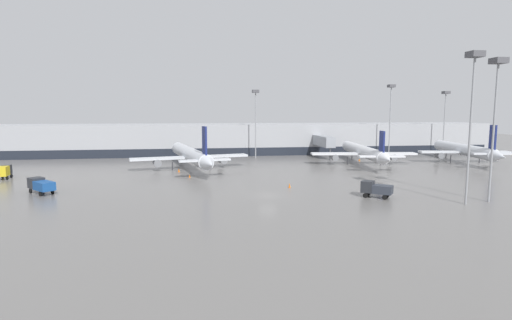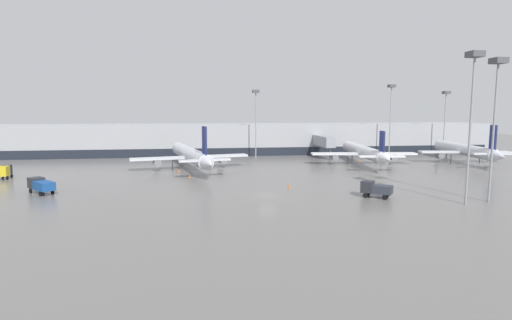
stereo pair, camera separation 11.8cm
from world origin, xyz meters
The scene contains 17 objects.
ground_plane centered at (0.00, 0.00, 0.00)m, with size 320.00×320.00×0.00m, color slate.
terminal_building centered at (0.10, 61.93, 4.49)m, with size 160.00×28.77×9.00m.
parked_jet_0 centered at (55.74, 31.99, 3.17)m, with size 22.29×34.98×9.83m.
parked_jet_1 centered at (29.31, 32.43, 3.07)m, with size 25.55×37.20×8.75m.
parked_jet_2 centered at (-12.15, 30.54, 3.17)m, with size 26.24×39.13×9.99m.
service_truck_0 centered at (15.83, -3.68, 1.38)m, with size 4.72×4.23×2.42m.
service_truck_1 centered at (-47.07, 21.96, 1.55)m, with size 2.16×4.05×2.49m.
service_truck_2 centered at (-34.90, 6.51, 1.40)m, with size 5.27×5.43×2.36m.
traffic_cone_0 centered at (-12.17, 18.76, 0.30)m, with size 0.38×0.38×0.60m.
traffic_cone_1 centered at (-14.56, 26.15, 0.34)m, with size 0.44×0.44×0.69m.
traffic_cone_2 centered at (4.79, 5.69, 0.38)m, with size 0.37×0.37×0.77m.
traffic_cone_4 centered at (31.11, 39.13, 0.28)m, with size 0.48×0.48×0.57m.
apron_light_mast_0 centered at (30.52, -8.74, 15.67)m, with size 1.80×1.80×20.11m.
apron_light_mast_1 centered at (44.02, 48.72, 15.81)m, with size 1.80×1.80×20.32m.
apron_light_mast_2 centered at (26.23, -9.71, 16.11)m, with size 1.80×1.80×20.75m.
apron_light_mast_3 centered at (61.49, 49.62, 14.68)m, with size 1.80×1.80×18.64m.
apron_light_mast_4 centered at (5.22, 49.24, 14.64)m, with size 1.80×1.80×18.59m.
Camera 2 is at (-10.17, -59.18, 12.87)m, focal length 28.00 mm.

